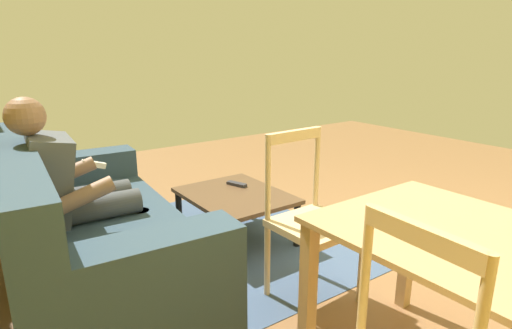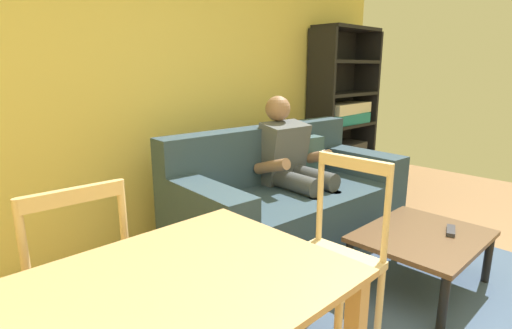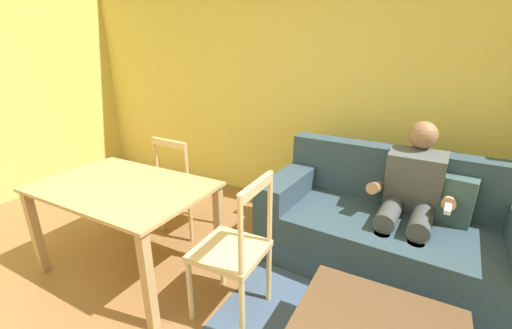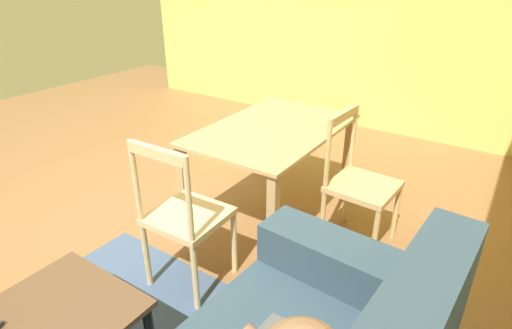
# 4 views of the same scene
# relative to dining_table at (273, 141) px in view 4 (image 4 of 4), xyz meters

# --- Properties ---
(ground_plane) EXTENTS (8.41, 8.41, 0.00)m
(ground_plane) POSITION_rel_dining_table_xyz_m (0.87, -0.77, -0.61)
(ground_plane) COLOR brown
(wall_side) EXTENTS (0.12, 5.27, 2.69)m
(wall_side) POSITION_rel_dining_table_xyz_m (-2.33, -0.77, 0.73)
(wall_side) COLOR #D2BE5D
(wall_side) RESTS_ON ground_plane
(dining_table) EXTENTS (1.30, 0.84, 0.72)m
(dining_table) POSITION_rel_dining_table_xyz_m (0.00, 0.00, 0.00)
(dining_table) COLOR tan
(dining_table) RESTS_ON ground_plane
(dining_chair_near_wall) EXTENTS (0.44, 0.44, 0.95)m
(dining_chair_near_wall) POSITION_rel_dining_table_xyz_m (-0.00, 0.69, -0.16)
(dining_chair_near_wall) COLOR tan
(dining_chair_near_wall) RESTS_ON ground_plane
(dining_chair_facing_couch) EXTENTS (0.43, 0.43, 0.97)m
(dining_chair_facing_couch) POSITION_rel_dining_table_xyz_m (0.98, 0.00, -0.14)
(dining_chair_facing_couch) COLOR #D1B27F
(dining_chair_facing_couch) RESTS_ON ground_plane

